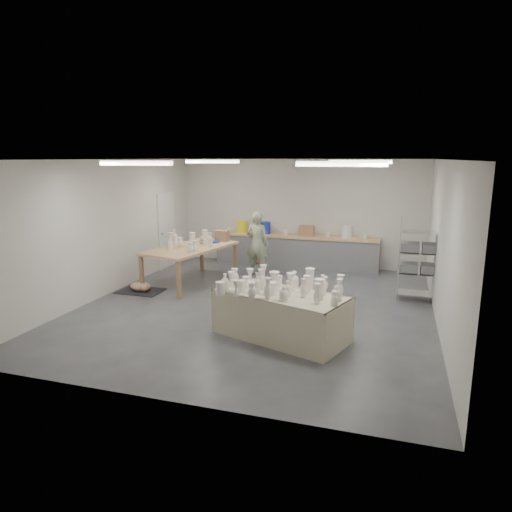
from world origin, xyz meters
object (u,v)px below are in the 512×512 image
(drying_table, at_px, (281,313))
(work_table, at_px, (193,247))
(potter, at_px, (257,244))
(red_stool, at_px, (260,263))

(drying_table, height_order, work_table, work_table)
(work_table, xyz_separation_m, potter, (1.27, 1.17, -0.07))
(drying_table, height_order, potter, potter)
(red_stool, bearing_deg, work_table, -131.54)
(work_table, relative_size, potter, 1.57)
(drying_table, relative_size, red_stool, 7.01)
(work_table, height_order, red_stool, work_table)
(drying_table, bearing_deg, potter, 131.27)
(work_table, bearing_deg, red_stool, 61.05)
(drying_table, relative_size, potter, 1.46)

